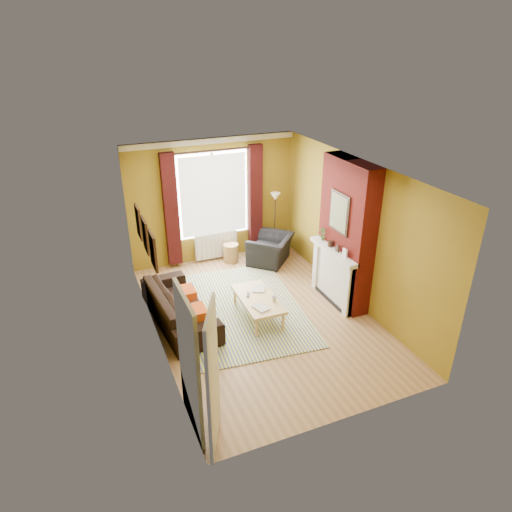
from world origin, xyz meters
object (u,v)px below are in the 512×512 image
at_px(sofa, 179,306).
at_px(coffee_table, 258,300).
at_px(floor_lamp, 275,206).
at_px(armchair, 270,249).
at_px(wicker_stool, 231,253).

bearing_deg(sofa, coffee_table, -113.01).
relative_size(sofa, floor_lamp, 1.45).
xyz_separation_m(armchair, floor_lamp, (0.28, 0.38, 0.87)).
relative_size(armchair, coffee_table, 0.78).
xyz_separation_m(coffee_table, floor_lamp, (1.44, 2.39, 0.82)).
xyz_separation_m(sofa, coffee_table, (1.36, -0.45, 0.06)).
bearing_deg(sofa, floor_lamp, -59.90).
height_order(wicker_stool, floor_lamp, floor_lamp).
relative_size(sofa, armchair, 2.21).
bearing_deg(wicker_stool, sofa, -131.07).
bearing_deg(wicker_stool, floor_lamp, 0.00).
relative_size(armchair, wicker_stool, 2.30).
height_order(sofa, floor_lamp, floor_lamp).
bearing_deg(wicker_stool, coffee_table, -97.96).
bearing_deg(armchair, sofa, -14.56).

